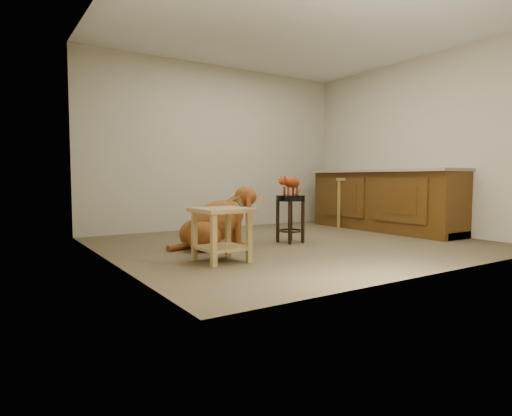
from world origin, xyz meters
TOP-DOWN VIEW (x-y plane):
  - floor at (0.00, 0.00)m, footprint 4.50×4.00m
  - room_shell at (0.00, 0.00)m, footprint 4.54×4.04m
  - cabinet_run at (1.94, 0.30)m, footprint 0.70×2.56m
  - padded_stool at (-0.03, 0.07)m, footprint 0.36×0.36m
  - wood_stool at (1.85, 0.81)m, footprint 0.56×0.56m
  - side_table at (-1.33, -0.54)m, footprint 0.52×0.52m
  - golden_retriever at (-1.02, 0.19)m, footprint 1.20×0.62m
  - tabby_kitten at (-0.04, 0.07)m, footprint 0.44×0.19m

SIDE VIEW (x-z plane):
  - floor at x=0.00m, z-range -0.01..0.01m
  - golden_retriever at x=-1.02m, z-range -0.10..0.67m
  - side_table at x=-1.33m, z-range 0.08..0.60m
  - padded_stool at x=-0.03m, z-range 0.12..0.72m
  - wood_stool at x=1.85m, z-range 0.02..0.83m
  - cabinet_run at x=1.94m, z-range -0.03..0.91m
  - tabby_kitten at x=-0.04m, z-range 0.61..0.89m
  - room_shell at x=0.00m, z-range 0.37..2.99m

